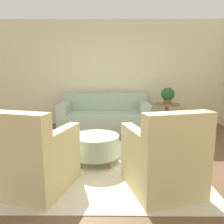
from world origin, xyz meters
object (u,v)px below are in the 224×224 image
(armchair_left, at_px, (34,160))
(ottoman_table, at_px, (96,145))
(side_table, at_px, (167,112))
(potted_plant_on_side_table, at_px, (168,95))
(armchair_right, at_px, (164,160))
(couch, at_px, (104,117))

(armchair_left, relative_size, ottoman_table, 1.41)
(ottoman_table, height_order, side_table, side_table)
(ottoman_table, xyz_separation_m, potted_plant_on_side_table, (1.59, 1.98, 0.61))
(armchair_right, bearing_deg, ottoman_table, 137.10)
(potted_plant_on_side_table, bearing_deg, side_table, 45.00)
(armchair_left, relative_size, potted_plant_on_side_table, 2.68)
(ottoman_table, xyz_separation_m, side_table, (1.59, 1.98, 0.18))
(couch, relative_size, ottoman_table, 2.97)
(couch, bearing_deg, armchair_left, -103.82)
(armchair_left, bearing_deg, armchair_right, 0.00)
(potted_plant_on_side_table, bearing_deg, armchair_left, -129.02)
(armchair_right, bearing_deg, armchair_left, 180.00)
(couch, height_order, armchair_right, armchair_right)
(armchair_left, height_order, ottoman_table, armchair_left)
(armchair_left, xyz_separation_m, ottoman_table, (0.68, 0.82, -0.09))
(couch, xyz_separation_m, potted_plant_on_side_table, (1.55, -0.15, 0.57))
(ottoman_table, bearing_deg, armchair_right, -42.90)
(couch, distance_m, ottoman_table, 2.13)
(armchair_right, xyz_separation_m, ottoman_table, (-0.89, 0.82, -0.09))
(side_table, xyz_separation_m, potted_plant_on_side_table, (-0.00, -0.00, 0.43))
(couch, bearing_deg, ottoman_table, -91.21)
(side_table, bearing_deg, armchair_right, -104.11)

